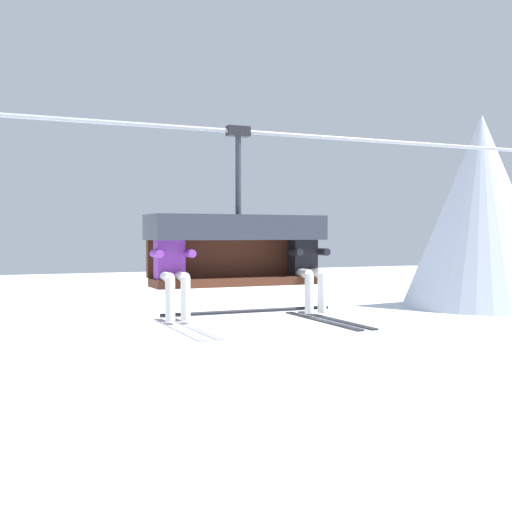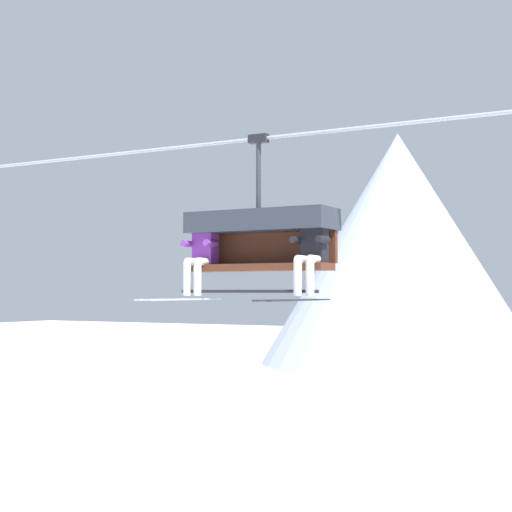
{
  "view_description": "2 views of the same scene",
  "coord_description": "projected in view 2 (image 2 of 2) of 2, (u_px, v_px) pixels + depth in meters",
  "views": [
    {
      "loc": [
        -3.11,
        -7.99,
        6.36
      ],
      "look_at": [
        0.02,
        -0.74,
        6.1
      ],
      "focal_mm": 45.0,
      "sensor_mm": 36.0,
      "label": 1
    },
    {
      "loc": [
        4.97,
        -10.35,
        5.47
      ],
      "look_at": [
        -0.28,
        -0.81,
        5.96
      ],
      "focal_mm": 55.0,
      "sensor_mm": 36.0,
      "label": 2
    }
  ],
  "objects": [
    {
      "name": "mountain_peak_west",
      "position": [
        398.0,
        248.0,
        59.55
      ],
      "size": [
        20.91,
        20.91,
        17.54
      ],
      "color": "silver",
      "rests_on": "ground_plane"
    },
    {
      "name": "lift_cable",
      "position": [
        308.0,
        134.0,
        10.6
      ],
      "size": [
        18.21,
        0.05,
        0.05
      ],
      "color": "#9EA3A8"
    },
    {
      "name": "chairlift_chair",
      "position": [
        261.0,
        232.0,
        10.97
      ],
      "size": [
        2.15,
        0.74,
        2.22
      ],
      "color": "#512819"
    },
    {
      "name": "skier_purple",
      "position": [
        201.0,
        253.0,
        11.18
      ],
      "size": [
        0.46,
        1.7,
        1.23
      ],
      "color": "purple"
    },
    {
      "name": "skier_black",
      "position": [
        311.0,
        250.0,
        10.35
      ],
      "size": [
        0.46,
        1.7,
        1.23
      ],
      "color": "black"
    }
  ]
}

